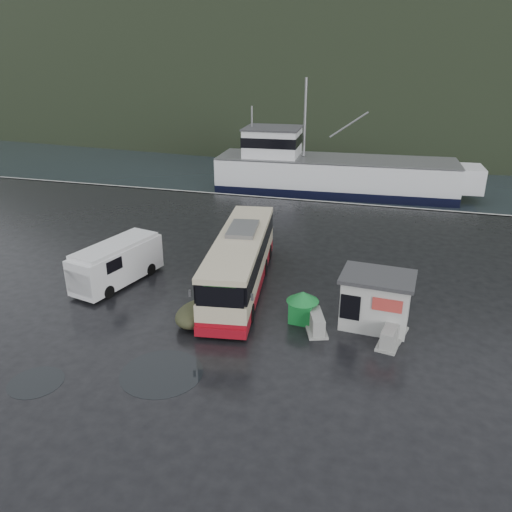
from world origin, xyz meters
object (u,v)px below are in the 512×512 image
(waste_bin_left, at_px, (302,321))
(waste_bin_right, at_px, (211,294))
(white_van, at_px, (119,283))
(ticket_kiosk, at_px, (373,325))
(fishing_trawler, at_px, (334,179))
(jersey_barrier_a, at_px, (316,330))
(jersey_barrier_c, at_px, (389,344))
(dome_tent, at_px, (197,323))
(jersey_barrier_b, at_px, (395,335))
(coach_bus, at_px, (241,287))

(waste_bin_left, distance_m, waste_bin_right, 5.49)
(white_van, xyz_separation_m, ticket_kiosk, (14.13, -0.86, 0.00))
(waste_bin_right, distance_m, fishing_trawler, 28.43)
(jersey_barrier_a, distance_m, fishing_trawler, 30.71)
(waste_bin_right, xyz_separation_m, jersey_barrier_c, (9.38, -2.56, 0.00))
(fishing_trawler, bearing_deg, dome_tent, -97.60)
(waste_bin_left, relative_size, waste_bin_right, 1.08)
(dome_tent, height_order, fishing_trawler, fishing_trawler)
(waste_bin_left, bearing_deg, jersey_barrier_b, -1.29)
(jersey_barrier_c, bearing_deg, waste_bin_right, 164.73)
(coach_bus, bearing_deg, waste_bin_left, -43.19)
(waste_bin_right, distance_m, jersey_barrier_b, 9.80)
(jersey_barrier_a, xyz_separation_m, fishing_trawler, (-3.16, 30.55, 0.00))
(white_van, relative_size, jersey_barrier_c, 3.27)
(jersey_barrier_b, bearing_deg, white_van, 174.17)
(ticket_kiosk, relative_size, fishing_trawler, 0.12)
(jersey_barrier_c, bearing_deg, fishing_trawler, 101.88)
(coach_bus, bearing_deg, ticket_kiosk, -24.88)
(coach_bus, relative_size, jersey_barrier_a, 6.43)
(waste_bin_left, xyz_separation_m, waste_bin_right, (-5.26, 1.57, 0.00))
(fishing_trawler, bearing_deg, ticket_kiosk, -82.10)
(waste_bin_left, distance_m, jersey_barrier_c, 4.24)
(coach_bus, xyz_separation_m, jersey_barrier_c, (8.11, -3.78, 0.00))
(jersey_barrier_a, relative_size, jersey_barrier_b, 1.07)
(jersey_barrier_b, distance_m, jersey_barrier_c, 0.93)
(coach_bus, relative_size, fishing_trawler, 0.40)
(jersey_barrier_c, bearing_deg, jersey_barrier_a, 175.03)
(jersey_barrier_a, bearing_deg, ticket_kiosk, 26.58)
(ticket_kiosk, relative_size, jersey_barrier_b, 2.01)
(jersey_barrier_a, relative_size, fishing_trawler, 0.06)
(waste_bin_right, bearing_deg, ticket_kiosk, -6.53)
(dome_tent, distance_m, jersey_barrier_b, 9.31)
(ticket_kiosk, bearing_deg, jersey_barrier_a, -149.10)
(white_van, bearing_deg, jersey_barrier_a, 2.61)
(jersey_barrier_b, relative_size, fishing_trawler, 0.06)
(jersey_barrier_c, bearing_deg, waste_bin_left, 166.49)
(white_van, distance_m, jersey_barrier_c, 15.08)
(jersey_barrier_b, bearing_deg, dome_tent, -170.84)
(waste_bin_left, distance_m, jersey_barrier_a, 1.06)
(waste_bin_right, bearing_deg, fishing_trawler, 84.15)
(jersey_barrier_a, bearing_deg, dome_tent, -171.07)
(jersey_barrier_b, bearing_deg, waste_bin_left, 178.71)
(jersey_barrier_c, bearing_deg, ticket_kiosk, 115.73)
(coach_bus, xyz_separation_m, fishing_trawler, (1.62, 27.06, 0.00))
(dome_tent, xyz_separation_m, fishing_trawler, (2.43, 31.43, 0.00))
(waste_bin_left, relative_size, dome_tent, 0.61)
(dome_tent, relative_size, ticket_kiosk, 0.77)
(coach_bus, xyz_separation_m, ticket_kiosk, (7.35, -2.21, 0.00))
(ticket_kiosk, distance_m, jersey_barrier_c, 1.75)
(waste_bin_left, height_order, jersey_barrier_b, waste_bin_left)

